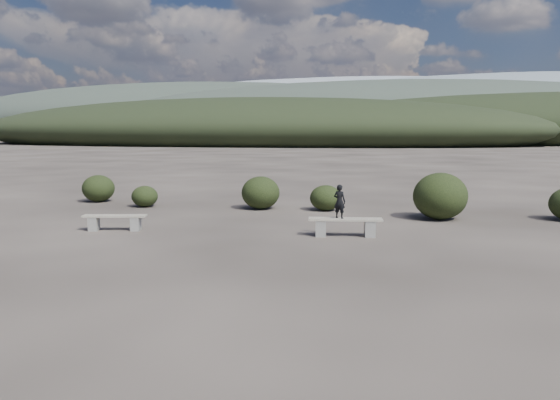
# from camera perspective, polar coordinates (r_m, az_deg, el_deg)

# --- Properties ---
(ground) EXTENTS (1200.00, 1200.00, 0.00)m
(ground) POSITION_cam_1_polar(r_m,az_deg,el_deg) (10.54, -6.09, -8.30)
(ground) COLOR #292320
(ground) RESTS_ON ground
(bench_left) EXTENTS (1.80, 0.76, 0.44)m
(bench_left) POSITION_cam_1_polar(r_m,az_deg,el_deg) (16.10, -16.89, -2.13)
(bench_left) COLOR slate
(bench_left) RESTS_ON ground
(bench_right) EXTENTS (2.00, 0.67, 0.49)m
(bench_right) POSITION_cam_1_polar(r_m,az_deg,el_deg) (14.67, 6.84, -2.65)
(bench_right) COLOR slate
(bench_right) RESTS_ON ground
(seated_person) EXTENTS (0.38, 0.32, 0.91)m
(seated_person) POSITION_cam_1_polar(r_m,az_deg,el_deg) (14.56, 6.24, -0.14)
(seated_person) COLOR black
(seated_person) RESTS_ON bench_right
(shrub_a) EXTENTS (0.95, 0.95, 0.78)m
(shrub_a) POSITION_cam_1_polar(r_m,az_deg,el_deg) (20.70, -13.96, 0.37)
(shrub_a) COLOR black
(shrub_a) RESTS_ON ground
(shrub_b) EXTENTS (1.37, 1.37, 1.17)m
(shrub_b) POSITION_cam_1_polar(r_m,az_deg,el_deg) (19.55, -2.04, 0.77)
(shrub_b) COLOR black
(shrub_b) RESTS_ON ground
(shrub_c) EXTENTS (1.12, 1.12, 0.90)m
(shrub_c) POSITION_cam_1_polar(r_m,az_deg,el_deg) (19.24, 4.81, 0.23)
(shrub_c) COLOR black
(shrub_c) RESTS_ON ground
(shrub_d) EXTENTS (1.70, 1.70, 1.49)m
(shrub_d) POSITION_cam_1_polar(r_m,az_deg,el_deg) (17.99, 16.40, 0.39)
(shrub_d) COLOR black
(shrub_d) RESTS_ON ground
(shrub_f) EXTENTS (1.25, 1.25, 1.06)m
(shrub_f) POSITION_cam_1_polar(r_m,az_deg,el_deg) (22.66, -18.45, 1.16)
(shrub_f) COLOR black
(shrub_f) RESTS_ON ground
(mountain_ridges) EXTENTS (500.00, 400.00, 56.00)m
(mountain_ridges) POSITION_cam_1_polar(r_m,az_deg,el_deg) (348.94, 10.58, 8.59)
(mountain_ridges) COLOR black
(mountain_ridges) RESTS_ON ground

